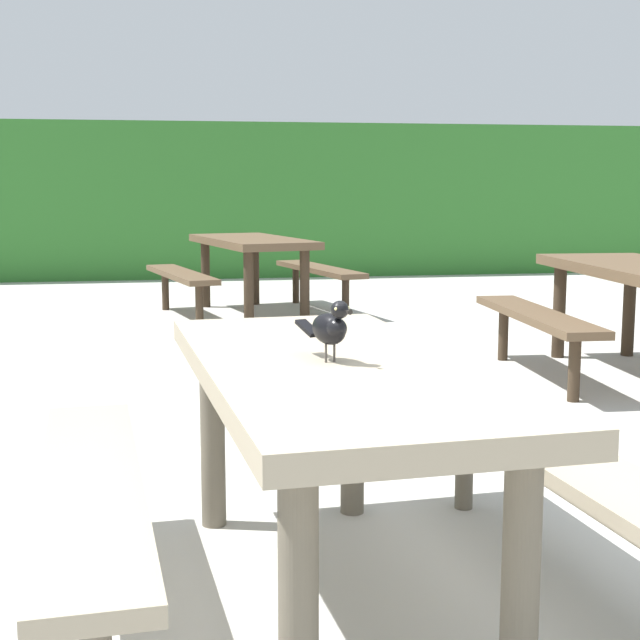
% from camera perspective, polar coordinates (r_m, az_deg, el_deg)
% --- Properties ---
extents(hedge_wall, '(28.00, 1.70, 2.06)m').
position_cam_1_polar(hedge_wall, '(13.13, -7.96, 7.35)').
color(hedge_wall, '#2D6B28').
rests_on(hedge_wall, ground).
extents(picnic_table_foreground, '(1.81, 1.85, 0.74)m').
position_cam_1_polar(picnic_table_foreground, '(2.74, 0.80, -6.23)').
color(picnic_table_foreground, gray).
rests_on(picnic_table_foreground, ground).
extents(bird_grackle, '(0.13, 0.28, 0.18)m').
position_cam_1_polar(bird_grackle, '(2.64, 0.67, -0.43)').
color(bird_grackle, black).
rests_on(bird_grackle, picnic_table_foreground).
extents(picnic_table_mid_left, '(2.02, 2.04, 0.74)m').
position_cam_1_polar(picnic_table_mid_left, '(8.90, -4.23, 3.90)').
color(picnic_table_mid_left, brown).
rests_on(picnic_table_mid_left, ground).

